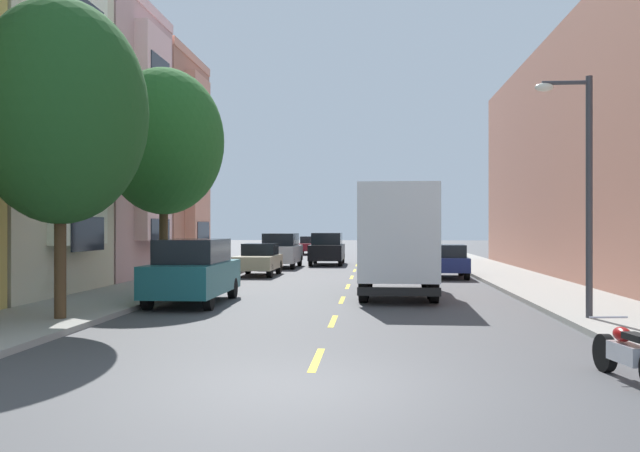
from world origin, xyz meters
name	(u,v)px	position (x,y,z in m)	size (l,w,h in m)	color
ground_plane	(356,267)	(0.00, 30.00, 0.00)	(160.00, 160.00, 0.00)	#424244
sidewalk_left	(225,267)	(-7.10, 28.00, 0.07)	(3.20, 120.00, 0.14)	#99968E
sidewalk_right	(489,269)	(7.10, 28.00, 0.07)	(3.20, 120.00, 0.14)	#99968E
lane_centerline_dashes	(353,274)	(0.00, 24.50, 0.00)	(0.14, 47.20, 0.01)	yellow
townhouse_third_rose	(29,146)	(-13.98, 19.55, 5.82)	(11.36, 7.53, 12.03)	#CC9E9E
townhouse_fourth_terracotta	(73,166)	(-15.36, 27.28, 5.61)	(14.14, 7.53, 11.62)	#B27560
street_tree_nearest	(60,112)	(-6.40, 5.99, 5.02)	(4.09, 4.09, 7.55)	#47331E
street_tree_second	(164,142)	(-6.40, 14.26, 5.31)	(4.25, 4.25, 7.77)	#47331E
street_lamp	(582,175)	(5.93, 7.04, 3.53)	(1.35, 0.28, 5.75)	#38383D
delivery_box_truck	(398,236)	(1.79, 13.54, 2.00)	(2.57, 7.34, 3.61)	white
parked_suv_silver	(281,250)	(-4.20, 29.32, 0.99)	(2.00, 4.82, 1.93)	#B2B5BA
parked_wagon_burgundy	(311,245)	(-4.21, 48.47, 0.80)	(1.90, 4.73, 1.50)	maroon
parked_suv_teal	(193,271)	(-4.40, 10.59, 0.99)	(1.96, 4.80, 1.93)	#195B60
parked_hatchback_navy	(447,261)	(4.28, 21.97, 0.76)	(1.85, 4.05, 1.50)	navy
parked_hatchback_champagne	(259,259)	(-4.41, 22.88, 0.76)	(1.80, 4.03, 1.50)	tan
moving_black_sedan	(327,248)	(-1.80, 32.44, 0.99)	(1.95, 4.80, 1.93)	black
parked_motorcycle	(628,354)	(4.75, 0.61, 0.41)	(0.62, 2.05, 0.90)	black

